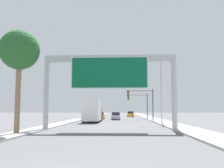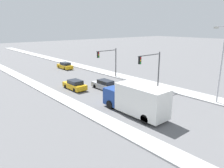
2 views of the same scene
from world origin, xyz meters
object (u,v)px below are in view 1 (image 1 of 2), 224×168
Objects in this scene: car_far_center at (130,114)px; car_far_right at (100,116)px; truck_box_primary at (93,111)px; palm_tree_foreground at (20,51)px; street_lamp_right at (159,84)px; car_near_center at (116,116)px; traffic_light_mid_block at (140,102)px; sign_gantry at (110,73)px; traffic_light_near_intersection at (144,99)px.

car_far_center is 17.29m from car_far_right.
car_far_center is 1.03× the size of car_far_right.
palm_tree_foreground reaches higher than truck_box_primary.
street_lamp_right is at bearing -22.87° from truck_box_primary.
street_lamp_right reaches higher than car_near_center.
car_far_center is at bearing 79.47° from car_near_center.
truck_box_primary is at bearing -103.68° from car_far_center.
palm_tree_foreground is (-3.83, -19.84, 5.18)m from truck_box_primary.
car_near_center is 0.49× the size of street_lamp_right.
palm_tree_foreground is (-12.53, -34.81, 3.15)m from traffic_light_mid_block.
truck_box_primary is 0.95× the size of palm_tree_foreground.
car_far_right is at bearing -166.87° from traffic_light_mid_block.
sign_gantry is at bearing -82.90° from car_far_right.
sign_gantry is 2.83× the size of car_near_center.
street_lamp_right is (13.84, 15.62, -1.26)m from palm_tree_foreground.
car_far_right is at bearing 137.25° from traffic_light_near_intersection.
truck_box_primary is at bearing 103.01° from sign_gantry.
traffic_light_mid_block is at bearing 44.20° from car_near_center.
traffic_light_near_intersection is at bearing 75.71° from sign_gantry.
traffic_light_near_intersection reaches higher than car_far_right.
car_far_center is 0.52× the size of palm_tree_foreground.
traffic_light_near_intersection is (1.62, -23.78, 3.22)m from car_far_center.
sign_gantry is 30.63m from traffic_light_mid_block.
street_lamp_right is at bearing -81.44° from traffic_light_near_intersection.
car_far_center reaches higher than car_near_center.
sign_gantry is at bearing -120.77° from street_lamp_right.
traffic_light_near_intersection is at bearing -90.44° from traffic_light_mid_block.
truck_box_primary is (-7.00, -28.75, 1.02)m from car_far_center.
car_near_center is at bearing -100.53° from car_far_center.
sign_gantry is 25.56m from car_near_center.
street_lamp_right is at bearing -65.28° from car_near_center.
street_lamp_right is at bearing -84.79° from car_far_center.
car_near_center is 0.83× the size of traffic_light_near_intersection.
sign_gantry is at bearing -90.00° from car_near_center.
sign_gantry is 12.72m from street_lamp_right.
car_far_right is at bearing 120.25° from street_lamp_right.
palm_tree_foreground is at bearing -147.37° from sign_gantry.
palm_tree_foreground is (-10.83, -48.59, 6.20)m from car_far_center.
truck_box_primary is at bearing 79.07° from palm_tree_foreground.
street_lamp_right is at bearing 48.47° from palm_tree_foreground.
traffic_light_mid_block is (8.70, 2.03, 3.06)m from car_far_right.
truck_box_primary is 17.43m from traffic_light_mid_block.
car_far_right is 33.59m from palm_tree_foreground.
traffic_light_near_intersection is (8.62, -7.97, 3.23)m from car_far_right.
traffic_light_mid_block is 0.57× the size of street_lamp_right.
traffic_light_near_intersection reaches higher than car_near_center.
sign_gantry is 2.98× the size of car_far_center.
car_near_center is (-3.50, -18.84, -0.00)m from car_far_center.
street_lamp_right reaches higher than palm_tree_foreground.
car_far_right is 20.47m from street_lamp_right.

